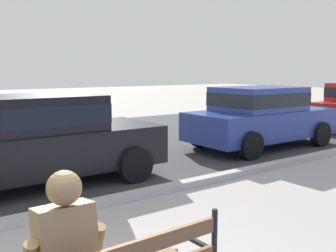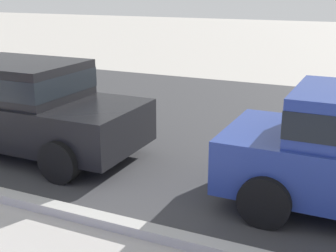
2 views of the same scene
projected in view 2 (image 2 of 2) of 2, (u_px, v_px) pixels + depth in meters
The scene contains 2 objects.
street_surface at pixel (77, 106), 10.91m from camera, with size 60.00×9.00×0.01m, color #38383A.
parked_car_black at pixel (23, 104), 7.67m from camera, with size 4.10×1.93×1.56m.
Camera 2 is at (6.48, -1.15, 2.73)m, focal length 48.20 mm.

